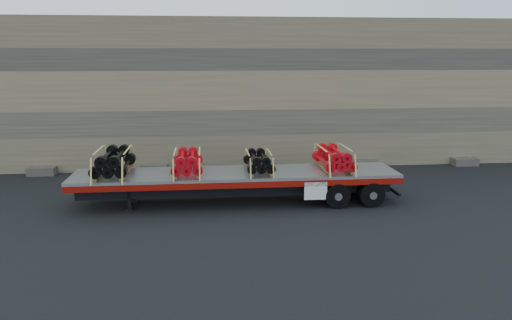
{
  "coord_description": "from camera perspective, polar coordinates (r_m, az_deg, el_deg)",
  "views": [
    {
      "loc": [
        -0.63,
        -18.06,
        5.27
      ],
      "look_at": [
        1.23,
        0.01,
        1.46
      ],
      "focal_mm": 35.0,
      "sensor_mm": 36.0,
      "label": 1
    }
  ],
  "objects": [
    {
      "name": "bundle_midrear",
      "position": [
        18.0,
        0.3,
        -0.25
      ],
      "size": [
        0.96,
        1.92,
        0.68
      ],
      "primitive_type": null,
      "rotation": [
        0.0,
        0.0,
        0.0
      ],
      "color": "black",
      "rests_on": "trailer"
    },
    {
      "name": "rock_wall",
      "position": [
        24.64,
        -4.43,
        7.68
      ],
      "size": [
        44.0,
        3.0,
        7.0
      ],
      "primitive_type": "cube",
      "color": "#7A6B54",
      "rests_on": "ground"
    },
    {
      "name": "bundle_midfront",
      "position": [
        17.9,
        -7.84,
        -0.31
      ],
      "size": [
        1.07,
        2.13,
        0.75
      ],
      "primitive_type": null,
      "rotation": [
        0.0,
        0.0,
        0.0
      ],
      "color": "red",
      "rests_on": "trailer"
    },
    {
      "name": "bundle_rear",
      "position": [
        18.5,
        8.86,
        0.11
      ],
      "size": [
        1.12,
        2.23,
        0.79
      ],
      "primitive_type": null,
      "rotation": [
        0.0,
        0.0,
        0.0
      ],
      "color": "red",
      "rests_on": "trailer"
    },
    {
      "name": "bundle_front",
      "position": [
        18.15,
        -15.96,
        -0.31
      ],
      "size": [
        1.22,
        2.43,
        0.86
      ],
      "primitive_type": null,
      "rotation": [
        0.0,
        0.0,
        0.0
      ],
      "color": "black",
      "rests_on": "trailer"
    },
    {
      "name": "ground",
      "position": [
        18.83,
        -3.73,
        -4.45
      ],
      "size": [
        120.0,
        120.0,
        0.0
      ],
      "primitive_type": "plane",
      "color": "black",
      "rests_on": "ground"
    },
    {
      "name": "trailer",
      "position": [
        18.15,
        -2.25,
        -3.15
      ],
      "size": [
        11.64,
        2.28,
        1.16
      ],
      "primitive_type": null,
      "rotation": [
        0.0,
        0.0,
        0.0
      ],
      "color": "#AFB1B7",
      "rests_on": "ground"
    }
  ]
}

